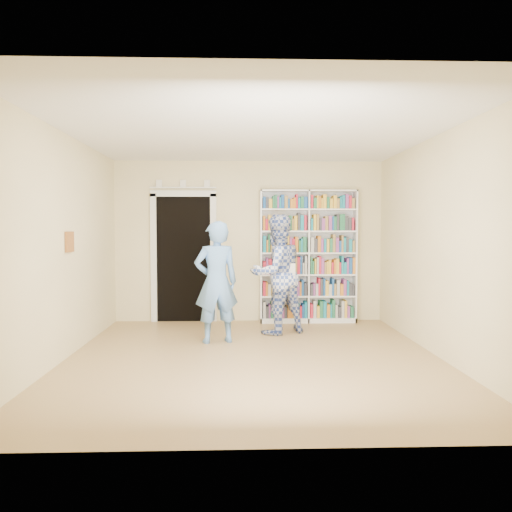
# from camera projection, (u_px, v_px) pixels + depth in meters

# --- Properties ---
(floor) EXTENTS (5.00, 5.00, 0.00)m
(floor) POSITION_uv_depth(u_px,v_px,m) (253.00, 358.00, 6.00)
(floor) COLOR #A78251
(floor) RESTS_ON ground
(ceiling) EXTENTS (5.00, 5.00, 0.00)m
(ceiling) POSITION_uv_depth(u_px,v_px,m) (253.00, 132.00, 5.86)
(ceiling) COLOR white
(ceiling) RESTS_ON wall_back
(wall_back) EXTENTS (4.50, 0.00, 4.50)m
(wall_back) POSITION_uv_depth(u_px,v_px,m) (249.00, 241.00, 8.43)
(wall_back) COLOR beige
(wall_back) RESTS_ON floor
(wall_left) EXTENTS (0.00, 5.00, 5.00)m
(wall_left) POSITION_uv_depth(u_px,v_px,m) (62.00, 246.00, 5.86)
(wall_left) COLOR beige
(wall_left) RESTS_ON floor
(wall_right) EXTENTS (0.00, 5.00, 5.00)m
(wall_right) POSITION_uv_depth(u_px,v_px,m) (440.00, 246.00, 6.01)
(wall_right) COLOR beige
(wall_right) RESTS_ON floor
(bookshelf) EXTENTS (1.60, 0.30, 2.20)m
(bookshelf) POSITION_uv_depth(u_px,v_px,m) (308.00, 256.00, 8.32)
(bookshelf) COLOR white
(bookshelf) RESTS_ON floor
(doorway) EXTENTS (1.10, 0.08, 2.43)m
(doorway) POSITION_uv_depth(u_px,v_px,m) (184.00, 252.00, 8.38)
(doorway) COLOR black
(doorway) RESTS_ON floor
(wall_art) EXTENTS (0.03, 0.25, 0.25)m
(wall_art) POSITION_uv_depth(u_px,v_px,m) (70.00, 242.00, 6.05)
(wall_art) COLOR brown
(wall_art) RESTS_ON wall_left
(man_blue) EXTENTS (0.69, 0.54, 1.66)m
(man_blue) POSITION_uv_depth(u_px,v_px,m) (216.00, 282.00, 6.81)
(man_blue) COLOR #5D8FD0
(man_blue) RESTS_ON floor
(man_plaid) EXTENTS (1.08, 1.00, 1.77)m
(man_plaid) POSITION_uv_depth(u_px,v_px,m) (277.00, 274.00, 7.41)
(man_plaid) COLOR #324A9A
(man_plaid) RESTS_ON floor
(paper_sheet) EXTENTS (0.19, 0.07, 0.27)m
(paper_sheet) POSITION_uv_depth(u_px,v_px,m) (289.00, 273.00, 7.23)
(paper_sheet) COLOR white
(paper_sheet) RESTS_ON man_plaid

